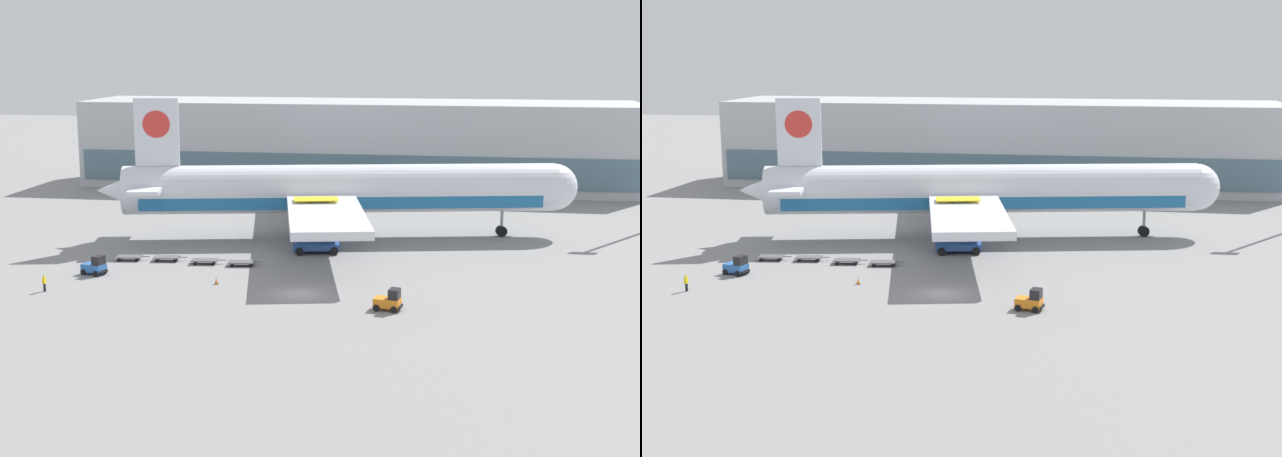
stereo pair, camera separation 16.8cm
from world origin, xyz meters
TOP-DOWN VIEW (x-y plane):
  - ground_plane at (0.00, 0.00)m, footprint 400.00×400.00m
  - terminal_building at (-2.40, 66.46)m, footprint 90.00×18.20m
  - airplane_main at (-0.24, 24.98)m, footprint 57.39×48.61m
  - scissor_lift_loader at (-1.23, 17.19)m, footprint 5.71×4.29m
  - baggage_tug_foreground at (8.84, -3.98)m, footprint 2.66×2.01m
  - baggage_tug_mid at (-21.98, 3.76)m, footprint 2.74×2.20m
  - baggage_dolly_lead at (-20.82, 10.15)m, footprint 3.77×1.87m
  - baggage_dolly_second at (-16.62, 10.49)m, footprint 3.77×1.87m
  - baggage_dolly_third at (-12.17, 9.90)m, footprint 3.77×1.87m
  - baggage_dolly_trail at (-8.04, 9.70)m, footprint 3.77×1.87m
  - ground_crew_near at (-24.17, -3.11)m, footprint 0.26×0.57m
  - traffic_cone_near at (-8.69, 2.08)m, footprint 0.40×0.40m

SIDE VIEW (x-z plane):
  - ground_plane at x=0.00m, z-range 0.00..0.00m
  - traffic_cone_near at x=-8.69m, z-range -0.01..0.76m
  - baggage_dolly_lead at x=-20.82m, z-range 0.15..0.63m
  - baggage_dolly_second at x=-16.62m, z-range 0.15..0.63m
  - baggage_dolly_third at x=-12.17m, z-range 0.15..0.63m
  - baggage_dolly_trail at x=-8.04m, z-range 0.15..0.63m
  - baggage_tug_foreground at x=8.84m, z-range -0.12..1.88m
  - baggage_tug_mid at x=-21.98m, z-range -0.12..1.88m
  - ground_crew_near at x=-24.17m, z-range 0.14..1.79m
  - scissor_lift_loader at x=-1.23m, z-range -0.79..5.40m
  - airplane_main at x=-0.24m, z-range -2.66..14.34m
  - terminal_building at x=-2.40m, z-range -0.01..13.99m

